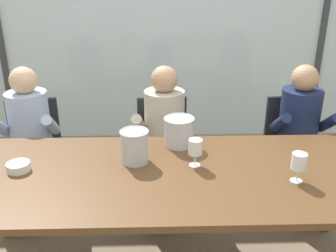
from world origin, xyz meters
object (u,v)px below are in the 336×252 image
Objects in this scene: person_beige_jumper at (164,132)px; person_navy_polo at (301,130)px; ice_bucket_secondary at (179,131)px; wine_glass_near_bucket at (195,148)px; chair_left_of_center at (163,143)px; ice_bucket_primary at (135,146)px; wine_glass_by_left_taster at (299,163)px; tasting_bowl at (19,167)px; chair_near_curtain at (34,144)px; dining_table at (170,182)px; chair_center at (292,141)px; person_pale_blue_shirt at (29,133)px.

person_beige_jumper is 1.00× the size of person_navy_polo.
ice_bucket_secondary reaches higher than wine_glass_near_bucket.
person_beige_jumper is at bearing 103.99° from wine_glass_near_bucket.
person_navy_polo is (1.10, -0.16, 0.17)m from chair_left_of_center.
ice_bucket_primary is 0.96m from wine_glass_by_left_taster.
tasting_bowl is (-0.98, -0.33, -0.08)m from ice_bucket_secondary.
ice_bucket_secondary is at bearing -33.47° from chair_near_curtain.
wine_glass_by_left_taster is at bearing -46.11° from person_beige_jumper.
person_navy_polo is (2.19, -0.16, 0.17)m from chair_near_curtain.
ice_bucket_secondary is (0.08, 0.37, 0.17)m from dining_table.
chair_near_curtain is 1.00× the size of chair_center.
ice_bucket_secondary is 1.50× the size of tasting_bowl.
person_navy_polo reaches higher than dining_table.
wine_glass_near_bucket is at bearing 1.67° from tasting_bowl.
person_beige_jumper is 1.19m from wine_glass_by_left_taster.
person_pale_blue_shirt reaches higher than ice_bucket_secondary.
chair_near_curtain is 6.35× the size of tasting_bowl.
dining_table is at bearing -144.29° from chair_center.
chair_center is at bearing 30.08° from ice_bucket_secondary.
wine_glass_by_left_taster reaches higher than dining_table.
chair_left_of_center is 0.73× the size of person_beige_jumper.
ice_bucket_primary is 1.20× the size of wine_glass_by_left_taster.
dining_table is 15.18× the size of wine_glass_near_bucket.
chair_near_curtain is at bearing 154.13° from ice_bucket_secondary.
chair_near_curtain is 5.05× the size of wine_glass_by_left_taster.
wine_glass_near_bucket is (0.37, -0.07, 0.01)m from ice_bucket_primary.
ice_bucket_primary is 0.70m from tasting_bowl.
dining_table is at bearing -2.98° from tasting_bowl.
person_pale_blue_shirt is at bearing 178.74° from chair_center.
dining_table is 3.01× the size of chair_left_of_center.
dining_table is 0.31m from ice_bucket_primary.
ice_bucket_secondary is at bearing -155.95° from person_navy_polo.
person_navy_polo is (-0.00, -0.17, 0.17)m from chair_center.
ice_bucket_primary reaches higher than tasting_bowl.
person_navy_polo is 5.78× the size of ice_bucket_secondary.
wine_glass_by_left_taster is (0.72, -0.12, 0.18)m from dining_table.
person_navy_polo reaches higher than wine_glass_near_bucket.
person_pale_blue_shirt is 0.77m from tasting_bowl.
chair_left_of_center is 0.91m from ice_bucket_primary.
chair_center is 0.73× the size of person_pale_blue_shirt.
person_beige_jumper is 8.66× the size of tasting_bowl.
tasting_bowl is (-1.98, -0.91, 0.28)m from chair_center.
ice_bucket_secondary reaches higher than wine_glass_by_left_taster.
person_navy_polo reaches higher than chair_center.
person_beige_jumper is 6.89× the size of wine_glass_by_left_taster.
person_beige_jumper is (1.06, 0.00, 0.00)m from person_pale_blue_shirt.
wine_glass_by_left_taster is (1.82, -1.07, 0.37)m from chair_near_curtain.
person_navy_polo reaches higher than chair_near_curtain.
ice_bucket_primary is at bearing -49.46° from chair_near_curtain.
person_pale_blue_shirt is at bearing -175.09° from person_beige_jumper.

